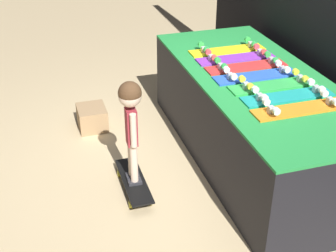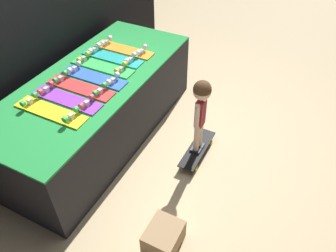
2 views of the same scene
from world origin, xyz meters
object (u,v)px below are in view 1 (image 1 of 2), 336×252
Objects in this scene: skateboard_yellow_on_rack at (227,49)px; skateboard_orange_on_rack at (300,108)px; skateboard_blue_on_rack at (256,75)px; child at (131,114)px; skateboard_purple_on_rack at (236,57)px; storage_box at (92,118)px; skateboard_red_on_rack at (246,66)px; skateboard_on_floor at (134,182)px; skateboard_green_on_rack at (273,84)px; skateboard_teal_on_rack at (288,95)px.

skateboard_yellow_on_rack and skateboard_orange_on_rack have the same top height.
skateboard_blue_on_rack is 1.11m from child.
skateboard_purple_on_rack reaches higher than storage_box.
skateboard_yellow_on_rack and skateboard_red_on_rack have the same top height.
skateboard_yellow_on_rack is 1.00× the size of skateboard_blue_on_rack.
storage_box is at bearing -171.76° from skateboard_on_floor.
skateboard_blue_on_rack and skateboard_green_on_rack have the same top height.
skateboard_yellow_on_rack is 1.00× the size of skateboard_green_on_rack.
skateboard_red_on_rack is (0.21, 0.00, 0.00)m from skateboard_purple_on_rack.
skateboard_blue_on_rack is 1.00× the size of skateboard_orange_on_rack.
child reaches higher than skateboard_on_floor.
skateboard_yellow_on_rack is 1.46m from storage_box.
skateboard_blue_on_rack is (0.62, -0.01, 0.00)m from skateboard_yellow_on_rack.
skateboard_blue_on_rack and skateboard_orange_on_rack have the same top height.
skateboard_green_on_rack is (0.41, 0.03, 0.00)m from skateboard_red_on_rack.
skateboard_teal_on_rack is 1.97m from storage_box.
storage_box is at bearing -111.59° from skateboard_purple_on_rack.
skateboard_teal_on_rack is at bearing 7.58° from skateboard_blue_on_rack.
skateboard_blue_on_rack is 1.00× the size of skateboard_green_on_rack.
skateboard_on_floor is at bearing -101.33° from skateboard_teal_on_rack.
skateboard_red_on_rack is at bearing -175.67° from skateboard_teal_on_rack.
skateboard_on_floor is at bearing -61.54° from skateboard_purple_on_rack.
skateboard_orange_on_rack is at bearing 3.52° from skateboard_blue_on_rack.
skateboard_blue_on_rack is 1.32m from skateboard_on_floor.
skateboard_orange_on_rack is (0.82, 0.03, 0.00)m from skateboard_red_on_rack.
child is at bearing -61.54° from skateboard_purple_on_rack.
skateboard_green_on_rack is 2.26× the size of storage_box.
skateboard_yellow_on_rack is 1.37m from child.
skateboard_on_floor is (0.18, -1.09, -0.71)m from skateboard_blue_on_rack.
skateboard_red_on_rack is at bearing 111.01° from child.
skateboard_purple_on_rack is 2.26× the size of storage_box.
skateboard_on_floor is at bearing -70.58° from skateboard_red_on_rack.
storage_box is at bearing -135.32° from skateboard_teal_on_rack.
skateboard_blue_on_rack is 1.69m from storage_box.
skateboard_teal_on_rack is at bearing 3.58° from skateboard_purple_on_rack.
storage_box is (-1.32, -1.31, -0.67)m from skateboard_teal_on_rack.
skateboard_blue_on_rack reaches higher than skateboard_on_floor.
skateboard_purple_on_rack is at bearing -176.42° from skateboard_teal_on_rack.
skateboard_blue_on_rack is at bearing -2.22° from skateboard_red_on_rack.
child is (0.59, -1.10, -0.09)m from skateboard_purple_on_rack.
skateboard_orange_on_rack is at bearing -0.67° from skateboard_green_on_rack.
skateboard_red_on_rack is at bearing 1.32° from skateboard_purple_on_rack.
storage_box is at bearing -139.83° from skateboard_orange_on_rack.
skateboard_blue_on_rack is (0.41, -0.00, 0.00)m from skateboard_purple_on_rack.
skateboard_green_on_rack is 0.41m from skateboard_orange_on_rack.
child reaches higher than skateboard_green_on_rack.
storage_box reaches higher than skateboard_on_floor.
skateboard_teal_on_rack is at bearing 3.33° from skateboard_green_on_rack.
skateboard_purple_on_rack is 1.00× the size of skateboard_blue_on_rack.
child is 1.24m from storage_box.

